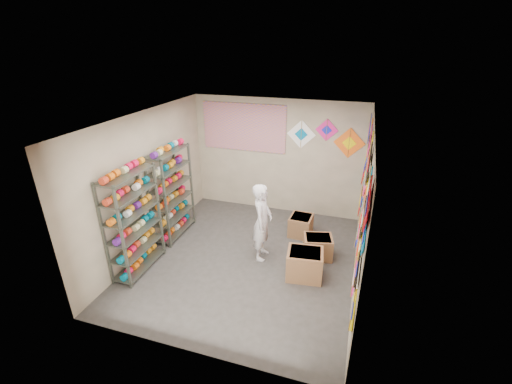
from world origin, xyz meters
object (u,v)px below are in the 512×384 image
(shelf_rack_front, at_px, (133,223))
(shelf_rack_back, at_px, (172,193))
(carton_a, at_px, (305,264))
(carton_c, at_px, (301,225))
(carton_b, at_px, (318,247))
(shopkeeper, at_px, (262,222))

(shelf_rack_front, bearing_deg, shelf_rack_back, 90.00)
(shelf_rack_back, bearing_deg, carton_a, -12.25)
(shelf_rack_back, relative_size, carton_c, 3.80)
(carton_b, bearing_deg, shopkeeper, -177.01)
(carton_b, bearing_deg, shelf_rack_front, -170.01)
(carton_a, bearing_deg, shopkeeper, 150.77)
(carton_a, height_order, carton_c, carton_a)
(shopkeeper, bearing_deg, carton_c, -31.30)
(carton_a, xyz_separation_m, carton_c, (-0.33, 1.40, -0.04))
(shelf_rack_front, bearing_deg, shopkeeper, 26.78)
(shelf_rack_back, height_order, carton_c, shelf_rack_back)
(shelf_rack_back, xyz_separation_m, carton_a, (2.93, -0.64, -0.69))
(shelf_rack_back, relative_size, shopkeeper, 1.25)
(shelf_rack_back, bearing_deg, carton_c, 16.30)
(shopkeeper, bearing_deg, shelf_rack_front, 114.14)
(shelf_rack_front, xyz_separation_m, carton_a, (2.93, 0.66, -0.69))
(carton_a, distance_m, carton_c, 1.43)
(shopkeeper, height_order, carton_a, shopkeeper)
(carton_b, xyz_separation_m, carton_c, (-0.46, 0.73, -0.00))
(shopkeeper, bearing_deg, shelf_rack_back, 79.79)
(carton_a, bearing_deg, carton_c, 96.21)
(carton_b, relative_size, carton_c, 1.07)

